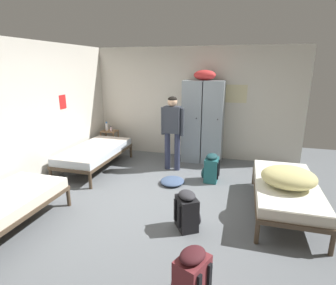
# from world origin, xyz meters

# --- Properties ---
(ground_plane) EXTENTS (7.95, 7.95, 0.00)m
(ground_plane) POSITION_xyz_m (0.00, 0.00, 0.00)
(ground_plane) COLOR slate
(room_backdrop) EXTENTS (4.91, 5.03, 2.59)m
(room_backdrop) POSITION_xyz_m (-1.22, 1.25, 1.29)
(room_backdrop) COLOR beige
(room_backdrop) RESTS_ON ground_plane
(locker_bank) EXTENTS (0.90, 0.55, 2.07)m
(locker_bank) POSITION_xyz_m (0.28, 2.20, 0.97)
(locker_bank) COLOR #8C99A3
(locker_bank) RESTS_ON ground_plane
(shelf_unit) EXTENTS (0.38, 0.30, 0.57)m
(shelf_unit) POSITION_xyz_m (-2.10, 2.19, 0.35)
(shelf_unit) COLOR #99704C
(shelf_unit) RESTS_ON ground_plane
(bed_left_rear) EXTENTS (0.90, 1.90, 0.49)m
(bed_left_rear) POSITION_xyz_m (-1.85, 1.04, 0.38)
(bed_left_rear) COLOR #473828
(bed_left_rear) RESTS_ON ground_plane
(bed_right) EXTENTS (0.90, 1.90, 0.49)m
(bed_right) POSITION_xyz_m (1.85, 0.22, 0.38)
(bed_right) COLOR #473828
(bed_right) RESTS_ON ground_plane
(bedding_heap) EXTENTS (0.75, 0.68, 0.28)m
(bedding_heap) POSITION_xyz_m (1.84, 0.06, 0.63)
(bedding_heap) COLOR #D1C67F
(bedding_heap) RESTS_ON bed_right
(person_traveler) EXTENTS (0.49, 0.21, 1.56)m
(person_traveler) POSITION_xyz_m (-0.25, 1.46, 0.94)
(person_traveler) COLOR #2D334C
(person_traveler) RESTS_ON ground_plane
(water_bottle) EXTENTS (0.07, 0.07, 0.22)m
(water_bottle) POSITION_xyz_m (-2.18, 2.21, 0.67)
(water_bottle) COLOR white
(water_bottle) RESTS_ON shelf_unit
(lotion_bottle) EXTENTS (0.05, 0.05, 0.13)m
(lotion_bottle) POSITION_xyz_m (-2.03, 2.15, 0.63)
(lotion_bottle) COLOR beige
(lotion_bottle) RESTS_ON shelf_unit
(backpack_teal) EXTENTS (0.35, 0.33, 0.55)m
(backpack_teal) POSITION_xyz_m (0.63, 1.07, 0.26)
(backpack_teal) COLOR #23666B
(backpack_teal) RESTS_ON ground_plane
(backpack_black) EXTENTS (0.41, 0.40, 0.55)m
(backpack_black) POSITION_xyz_m (0.52, -0.62, 0.26)
(backpack_black) COLOR black
(backpack_black) RESTS_ON ground_plane
(backpack_maroon) EXTENTS (0.40, 0.39, 0.55)m
(backpack_maroon) POSITION_xyz_m (0.80, -1.77, 0.26)
(backpack_maroon) COLOR maroon
(backpack_maroon) RESTS_ON ground_plane
(clothes_pile_denim) EXTENTS (0.45, 0.48, 0.10)m
(clothes_pile_denim) POSITION_xyz_m (-0.06, 0.74, 0.05)
(clothes_pile_denim) COLOR #42567A
(clothes_pile_denim) RESTS_ON ground_plane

